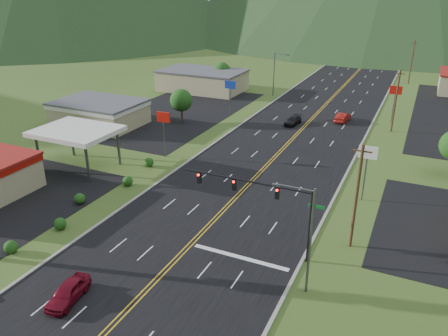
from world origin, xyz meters
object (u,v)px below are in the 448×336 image
at_px(traffic_signal, 266,198).
at_px(streetlight_east, 307,234).
at_px(gas_canopy, 76,132).
at_px(car_red_near, 68,292).
at_px(streetlight_west, 275,71).
at_px(car_dark_mid, 293,121).
at_px(car_red_far, 343,117).

xyz_separation_m(traffic_signal, streetlight_east, (4.70, -4.00, -0.15)).
bearing_deg(traffic_signal, streetlight_east, -40.39).
bearing_deg(gas_canopy, car_red_near, -50.14).
height_order(traffic_signal, gas_canopy, traffic_signal).
xyz_separation_m(streetlight_east, car_red_near, (-15.88, -8.72, -4.45)).
xyz_separation_m(streetlight_west, gas_canopy, (-10.32, -48.00, -0.31)).
xyz_separation_m(traffic_signal, car_red_near, (-11.19, -12.71, -4.59)).
bearing_deg(car_dark_mid, streetlight_west, 124.07).
height_order(gas_canopy, car_red_far, gas_canopy).
distance_m(streetlight_east, car_dark_mid, 44.04).
distance_m(streetlight_west, car_dark_mid, 21.11).
relative_size(traffic_signal, car_red_near, 3.03).
bearing_deg(streetlight_west, car_red_near, -84.20).
distance_m(streetlight_west, car_red_near, 69.22).
height_order(streetlight_west, gas_canopy, streetlight_west).
bearing_deg(streetlight_east, car_dark_mid, 107.68).
relative_size(traffic_signal, streetlight_east, 1.46).
height_order(streetlight_east, gas_canopy, streetlight_east).
bearing_deg(traffic_signal, streetlight_west, 107.97).
distance_m(car_red_near, car_dark_mid, 50.52).
xyz_separation_m(streetlight_west, car_dark_mid, (9.55, -18.27, -4.54)).
xyz_separation_m(car_red_near, car_dark_mid, (2.58, 50.45, -0.09)).
xyz_separation_m(traffic_signal, gas_canopy, (-28.48, 8.00, -0.46)).
height_order(traffic_signal, streetlight_east, streetlight_east).
bearing_deg(streetlight_east, traffic_signal, 139.61).
xyz_separation_m(streetlight_east, car_dark_mid, (-13.30, 41.73, -4.54)).
distance_m(traffic_signal, car_red_far, 43.39).
xyz_separation_m(car_dark_mid, car_red_far, (7.40, 5.39, 0.12)).
bearing_deg(car_red_near, traffic_signal, 39.73).
height_order(traffic_signal, car_dark_mid, traffic_signal).
bearing_deg(traffic_signal, car_red_far, 91.61).
relative_size(streetlight_west, gas_canopy, 0.90).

